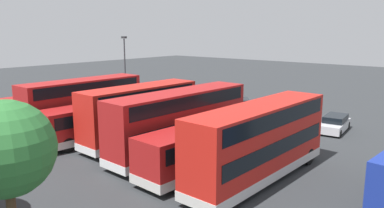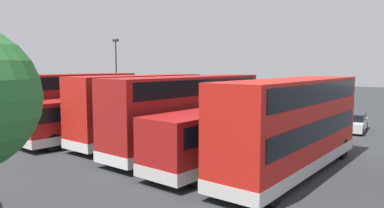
# 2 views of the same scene
# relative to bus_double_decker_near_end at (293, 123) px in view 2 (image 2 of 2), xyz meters

# --- Properties ---
(ground_plane) EXTENTS (140.00, 140.00, 0.00)m
(ground_plane) POSITION_rel_bus_double_decker_near_end_xyz_m (10.67, -11.17, -2.45)
(ground_plane) COLOR #2D3033
(bus_double_decker_near_end) EXTENTS (2.83, 11.78, 4.55)m
(bus_double_decker_near_end) POSITION_rel_bus_double_decker_near_end_xyz_m (0.00, 0.00, 0.00)
(bus_double_decker_near_end) COLOR red
(bus_double_decker_near_end) RESTS_ON ground
(bus_single_deck_second) EXTENTS (3.11, 11.06, 2.95)m
(bus_single_deck_second) POSITION_rel_bus_double_decker_near_end_xyz_m (3.40, 0.36, -0.83)
(bus_single_deck_second) COLOR #A51919
(bus_single_deck_second) RESTS_ON ground
(bus_double_decker_third) EXTENTS (2.99, 12.14, 4.55)m
(bus_double_decker_third) POSITION_rel_bus_double_decker_near_end_xyz_m (6.83, -0.67, 0.00)
(bus_double_decker_third) COLOR #A51919
(bus_double_decker_third) RESTS_ON ground
(bus_double_decker_fourth) EXTENTS (2.86, 10.25, 4.55)m
(bus_double_decker_fourth) POSITION_rel_bus_double_decker_near_end_xyz_m (10.91, -0.54, -0.00)
(bus_double_decker_fourth) COLOR red
(bus_double_decker_fourth) RESTS_ON ground
(bus_single_deck_fifth) EXTENTS (3.20, 12.16, 2.95)m
(bus_single_deck_fifth) POSITION_rel_bus_double_decker_near_end_xyz_m (14.10, -0.16, -0.83)
(bus_single_deck_fifth) COLOR #A51919
(bus_single_deck_fifth) RESTS_ON ground
(bus_double_decker_sixth) EXTENTS (2.71, 11.11, 4.55)m
(bus_double_decker_sixth) POSITION_rel_bus_double_decker_near_end_xyz_m (17.66, 0.07, -0.00)
(bus_double_decker_sixth) COLOR #A51919
(bus_double_decker_sixth) RESTS_ON ground
(bus_single_deck_seventh) EXTENTS (2.74, 11.65, 2.95)m
(bus_single_deck_seventh) POSITION_rel_bus_double_decker_near_end_xyz_m (21.67, -0.37, -0.83)
(bus_single_deck_seventh) COLOR #A51919
(bus_single_deck_seventh) RESTS_ON ground
(car_hatchback_silver) EXTENTS (4.02, 4.37, 1.43)m
(car_hatchback_silver) POSITION_rel_bus_double_decker_near_end_xyz_m (11.12, -15.45, -1.75)
(car_hatchback_silver) COLOR silver
(car_hatchback_silver) RESTS_ON ground
(car_small_green) EXTENTS (2.29, 4.71, 1.43)m
(car_small_green) POSITION_rel_bus_double_decker_near_end_xyz_m (0.41, -13.88, -1.75)
(car_small_green) COLOR silver
(car_small_green) RESTS_ON ground
(lamp_post_tall) EXTENTS (0.70, 0.30, 8.08)m
(lamp_post_tall) POSITION_rel_bus_double_decker_near_end_xyz_m (24.41, -10.39, 2.27)
(lamp_post_tall) COLOR #38383D
(lamp_post_tall) RESTS_ON ground
(waste_bin_yellow) EXTENTS (0.60, 0.60, 0.95)m
(waste_bin_yellow) POSITION_rel_bus_double_decker_near_end_xyz_m (7.18, -11.43, -1.97)
(waste_bin_yellow) COLOR #197F33
(waste_bin_yellow) RESTS_ON ground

